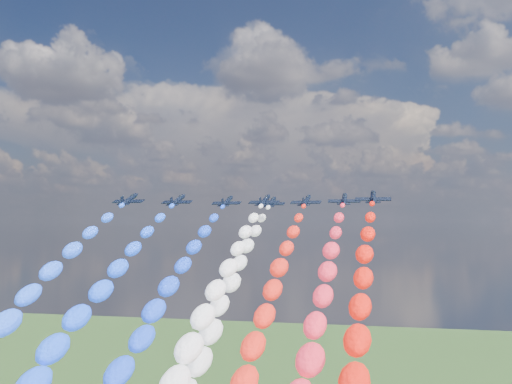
% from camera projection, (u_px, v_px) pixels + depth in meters
% --- Properties ---
extents(jet_0, '(7.98, 10.74, 5.63)m').
position_uv_depth(jet_0, '(129.00, 200.00, 157.50)').
color(jet_0, black).
extents(jet_1, '(8.34, 10.99, 5.63)m').
position_uv_depth(jet_1, '(178.00, 201.00, 164.07)').
color(jet_1, black).
extents(trail_1, '(5.64, 104.04, 56.92)m').
position_uv_depth(trail_1, '(68.00, 349.00, 111.00)').
color(trail_1, '#194DFF').
extents(jet_2, '(8.10, 10.82, 5.63)m').
position_uv_depth(jet_2, '(227.00, 202.00, 172.82)').
color(jet_2, black).
extents(trail_2, '(5.64, 104.04, 56.92)m').
position_uv_depth(trail_2, '(147.00, 339.00, 119.75)').
color(trail_2, blue).
extents(jet_3, '(8.41, 11.04, 5.63)m').
position_uv_depth(jet_3, '(265.00, 201.00, 164.85)').
color(jet_3, black).
extents(trail_3, '(5.64, 104.04, 56.92)m').
position_uv_depth(trail_3, '(197.00, 348.00, 111.78)').
color(trail_3, white).
extents(jet_4, '(8.07, 10.81, 5.63)m').
position_uv_depth(jet_4, '(271.00, 202.00, 180.33)').
color(jet_4, black).
extents(trail_4, '(5.64, 104.04, 56.92)m').
position_uv_depth(trail_4, '(215.00, 332.00, 127.26)').
color(trail_4, silver).
extents(jet_5, '(8.26, 10.94, 5.63)m').
position_uv_depth(jet_5, '(306.00, 201.00, 165.86)').
color(jet_5, black).
extents(trail_5, '(5.64, 104.04, 56.92)m').
position_uv_depth(trail_5, '(259.00, 347.00, 112.79)').
color(trail_5, red).
extents(jet_6, '(8.32, 10.98, 5.63)m').
position_uv_depth(jet_6, '(344.00, 200.00, 155.80)').
color(jet_6, black).
extents(trail_6, '(5.64, 104.04, 56.92)m').
position_uv_depth(trail_6, '(312.00, 359.00, 102.73)').
color(trail_6, '#F5253D').
extents(jet_7, '(8.26, 10.94, 5.63)m').
position_uv_depth(jet_7, '(373.00, 197.00, 141.81)').
color(jet_7, black).
extents(trail_7, '(5.64, 104.04, 56.92)m').
position_uv_depth(trail_7, '(353.00, 381.00, 88.74)').
color(trail_7, red).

